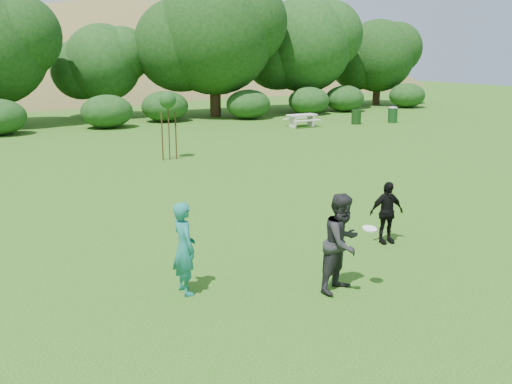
% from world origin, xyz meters
% --- Properties ---
extents(ground, '(120.00, 120.00, 0.00)m').
position_xyz_m(ground, '(0.00, 0.00, 0.00)').
color(ground, '#19470C').
rests_on(ground, ground).
extents(player_teal, '(0.43, 0.65, 1.77)m').
position_xyz_m(player_teal, '(-2.82, 0.53, 0.88)').
color(player_teal, '#19726A').
rests_on(player_teal, ground).
extents(player_grey, '(1.12, 1.01, 1.90)m').
position_xyz_m(player_grey, '(-0.15, -0.75, 0.95)').
color(player_grey, '#242427').
rests_on(player_grey, ground).
extents(player_black, '(0.92, 0.49, 1.49)m').
position_xyz_m(player_black, '(2.45, 1.04, 0.75)').
color(player_black, black).
rests_on(player_black, ground).
extents(trash_can_near, '(0.60, 0.60, 0.90)m').
position_xyz_m(trash_can_near, '(16.05, 19.84, 0.45)').
color(trash_can_near, '#153413').
rests_on(trash_can_near, ground).
extents(frisbee, '(0.27, 0.27, 0.07)m').
position_xyz_m(frisbee, '(0.25, -1.03, 1.25)').
color(frisbee, white).
rests_on(frisbee, ground).
extents(sapling, '(0.70, 0.70, 2.85)m').
position_xyz_m(sapling, '(1.55, 13.75, 2.42)').
color(sapling, '#372515').
rests_on(sapling, ground).
extents(picnic_table, '(1.80, 1.48, 0.76)m').
position_xyz_m(picnic_table, '(12.32, 20.34, 0.52)').
color(picnic_table, beige).
rests_on(picnic_table, ground).
extents(trash_can_lidded, '(0.60, 0.60, 1.05)m').
position_xyz_m(trash_can_lidded, '(18.59, 19.36, 0.54)').
color(trash_can_lidded, '#163D1A').
rests_on(trash_can_lidded, ground).
extents(hillside, '(150.00, 72.00, 52.00)m').
position_xyz_m(hillside, '(-0.56, 68.45, -11.97)').
color(hillside, olive).
rests_on(hillside, ground).
extents(tree_row, '(53.92, 10.38, 9.62)m').
position_xyz_m(tree_row, '(3.23, 28.68, 4.87)').
color(tree_row, '#3A2616').
rests_on(tree_row, ground).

